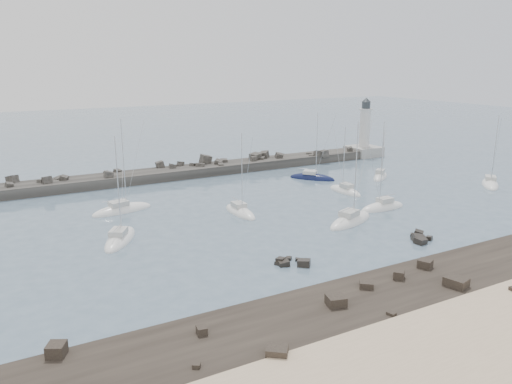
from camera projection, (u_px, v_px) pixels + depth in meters
ground at (280, 233)px, 66.57m from camera, size 400.00×400.00×0.00m
sand_strip at (491, 350)px, 39.46m from camera, size 140.00×14.00×1.00m
rock_shelf at (399, 299)px, 47.89m from camera, size 140.00×12.15×1.70m
rock_cluster_near at (294, 264)px, 56.05m from camera, size 3.89×3.74×1.57m
rock_cluster_far at (419, 240)px, 63.55m from camera, size 3.66×3.94×1.68m
breakwater at (142, 180)px, 95.19m from camera, size 115.00×7.45×5.19m
lighthouse at (364, 143)px, 119.91m from camera, size 7.00×7.00×14.60m
sailboat_3 at (120, 240)px, 63.49m from camera, size 7.13×9.27×14.40m
sailboat_4 at (122, 211)px, 75.91m from camera, size 10.03×4.80×15.13m
sailboat_5 at (240, 212)px, 74.99m from camera, size 2.60×8.33×13.19m
sailboat_6 at (350, 221)px, 70.70m from camera, size 10.13×6.18×15.36m
sailboat_7 at (312, 178)px, 96.95m from camera, size 7.81×8.68×14.05m
sailboat_8 at (383, 208)px, 77.22m from camera, size 8.26×2.65×13.19m
sailboat_9 at (345, 191)px, 87.04m from camera, size 2.72×7.77×12.28m
sailboat_10 at (490, 185)px, 91.89m from camera, size 8.43×7.99×14.05m
sailboat_11 at (380, 177)px, 97.71m from camera, size 7.27×6.31×12.02m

